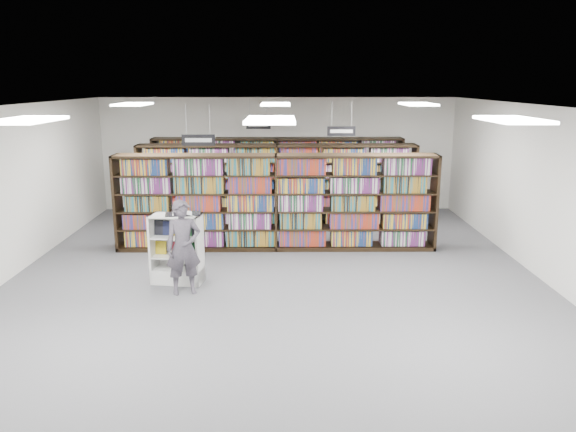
{
  "coord_description": "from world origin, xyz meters",
  "views": [
    {
      "loc": [
        0.16,
        -10.01,
        3.62
      ],
      "look_at": [
        0.25,
        0.5,
        1.1
      ],
      "focal_mm": 35.0,
      "sensor_mm": 36.0,
      "label": 1
    }
  ],
  "objects_px": {
    "bookshelf_row_near": "(276,202)",
    "shopper": "(183,247)",
    "open_book": "(182,213)",
    "endcap_display": "(178,258)"
  },
  "relations": [
    {
      "from": "endcap_display",
      "to": "shopper",
      "type": "height_order",
      "value": "shopper"
    },
    {
      "from": "open_book",
      "to": "shopper",
      "type": "distance_m",
      "value": 0.76
    },
    {
      "from": "bookshelf_row_near",
      "to": "shopper",
      "type": "xyz_separation_m",
      "value": [
        -1.57,
        -2.7,
        -0.22
      ]
    },
    {
      "from": "bookshelf_row_near",
      "to": "open_book",
      "type": "relative_size",
      "value": 10.56
    },
    {
      "from": "bookshelf_row_near",
      "to": "endcap_display",
      "type": "distance_m",
      "value": 2.84
    },
    {
      "from": "endcap_display",
      "to": "open_book",
      "type": "height_order",
      "value": "open_book"
    },
    {
      "from": "bookshelf_row_near",
      "to": "endcap_display",
      "type": "xyz_separation_m",
      "value": [
        -1.79,
        -2.12,
        -0.6
      ]
    },
    {
      "from": "bookshelf_row_near",
      "to": "shopper",
      "type": "bearing_deg",
      "value": -120.22
    },
    {
      "from": "bookshelf_row_near",
      "to": "shopper",
      "type": "relative_size",
      "value": 4.21
    },
    {
      "from": "bookshelf_row_near",
      "to": "shopper",
      "type": "distance_m",
      "value": 3.13
    }
  ]
}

